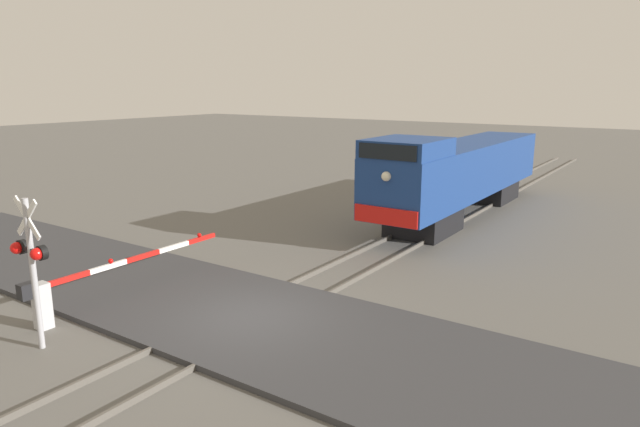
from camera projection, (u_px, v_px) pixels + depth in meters
The scene contains 7 objects.
ground_plane at pixel (250, 321), 14.77m from camera, with size 160.00×160.00×0.00m, color #605E59.
rail_track_left at pixel (230, 313), 15.14m from camera, with size 0.08×80.00×0.15m, color #59544C.
rail_track_right at pixel (272, 325), 14.35m from camera, with size 0.08×80.00×0.15m, color #59544C.
road_surface at pixel (250, 319), 14.75m from camera, with size 36.00×5.32×0.15m, color #38383A.
locomotive at pixel (460, 172), 26.34m from camera, with size 2.70×15.70×4.10m.
crossing_signal at pixel (31, 258), 12.78m from camera, with size 1.18×0.33×3.64m.
crossing_gate at pixel (75, 287), 14.94m from camera, with size 0.36×6.66×1.32m.
Camera 1 is at (9.27, -10.33, 6.07)m, focal length 31.50 mm.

